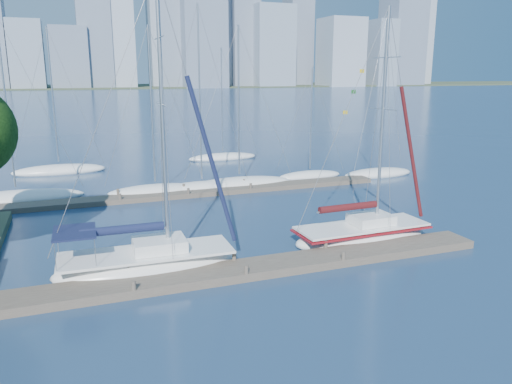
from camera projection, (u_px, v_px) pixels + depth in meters
name	position (u px, v px, depth m)	size (l,w,h in m)	color
ground	(240.00, 274.00, 23.50)	(700.00, 700.00, 0.00)	navy
near_dock	(240.00, 270.00, 23.45)	(26.00, 2.00, 0.40)	#4B4037
far_dock	(199.00, 193.00, 38.72)	(30.00, 1.80, 0.36)	#4B4037
far_shore	(79.00, 87.00, 315.12)	(800.00, 100.00, 1.50)	#38472D
sailboat_navy	(147.00, 250.00, 23.54)	(8.75, 3.05, 14.10)	white
sailboat_maroon	(363.00, 223.00, 27.89)	(8.20, 2.87, 13.17)	white
bg_boat_0	(17.00, 198.00, 36.61)	(9.77, 4.29, 13.62)	white
bg_boat_1	(156.00, 191.00, 38.90)	(7.58, 2.40, 13.00)	white
bg_boat_2	(202.00, 187.00, 40.10)	(7.66, 3.27, 14.61)	white
bg_boat_3	(239.00, 184.00, 41.32)	(9.18, 2.77, 13.22)	white
bg_boat_4	(310.00, 175.00, 44.98)	(6.31, 3.72, 10.05)	white
bg_boat_5	(378.00, 173.00, 45.71)	(7.25, 4.36, 14.42)	white
bg_boat_6	(60.00, 170.00, 47.04)	(8.73, 5.10, 13.64)	white
bg_boat_7	(223.00, 157.00, 54.51)	(7.76, 2.79, 12.11)	white
skyline	(115.00, 25.00, 287.18)	(503.71, 51.31, 123.46)	#8396A9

